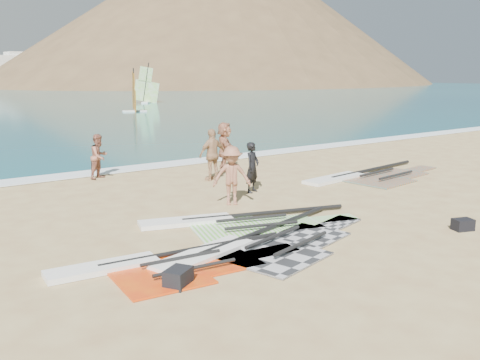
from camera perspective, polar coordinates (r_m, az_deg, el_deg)
ground at (r=13.06m, az=15.78°, el=-6.40°), size 300.00×300.00×0.00m
surf_line at (r=22.52m, az=-9.59°, el=1.36°), size 300.00×1.20×0.04m
headland_main at (r=167.15m, az=-1.70°, el=10.22°), size 143.00×143.00×45.00m
headland_minor at (r=196.62m, az=5.17°, el=10.38°), size 70.00×70.00×28.00m
rig_grey at (r=12.17m, az=1.91°, el=-7.03°), size 6.30×3.29×0.20m
rig_green at (r=13.93m, az=-0.66°, el=-4.60°), size 5.65×3.16×0.20m
rig_orange at (r=20.57m, az=13.42°, el=0.38°), size 6.59×2.83×0.21m
rig_red at (r=11.10m, az=-8.52°, el=-9.03°), size 5.32×2.34×0.20m
gear_bag_near at (r=10.13m, az=-6.61°, el=-10.30°), size 0.66×0.61×0.34m
gear_bag_far at (r=14.57m, az=22.68°, el=-4.41°), size 0.57×0.48×0.29m
person_wetsuit at (r=17.49m, az=1.33°, el=1.35°), size 0.72×0.61×1.66m
beachgoer_left at (r=20.43m, az=-14.79°, el=2.45°), size 1.01×0.94×1.66m
beachgoer_mid at (r=15.85m, az=-0.88°, el=0.46°), size 1.31×1.13×1.75m
beachgoer_back at (r=19.42m, az=-2.94°, el=2.72°), size 1.11×0.47×1.89m
beachgoer_right at (r=21.38m, az=-1.66°, el=3.61°), size 1.37×1.85×1.94m
windsurfer_centre at (r=53.23m, az=-11.23°, el=8.47°), size 2.42×2.71×4.25m
windsurfer_right at (r=67.79m, az=-9.96°, el=9.26°), size 2.68×2.64×4.97m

